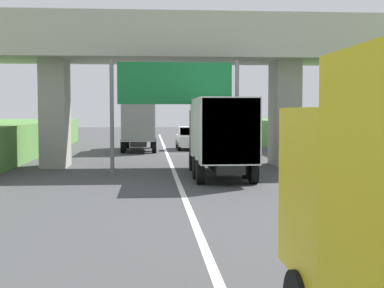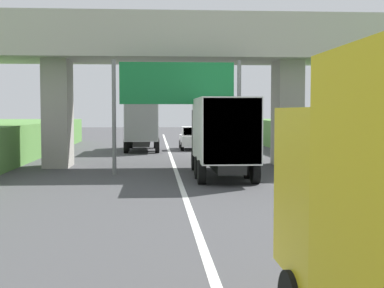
{
  "view_description": "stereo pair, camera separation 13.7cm",
  "coord_description": "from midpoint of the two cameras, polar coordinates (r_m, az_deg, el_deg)",
  "views": [
    {
      "loc": [
        -1.14,
        2.24,
        2.9
      ],
      "look_at": [
        0.0,
        17.09,
        2.0
      ],
      "focal_mm": 51.41,
      "sensor_mm": 36.0,
      "label": 1
    },
    {
      "loc": [
        -1.0,
        2.23,
        2.9
      ],
      "look_at": [
        0.0,
        17.09,
        2.0
      ],
      "focal_mm": 51.41,
      "sensor_mm": 36.0,
      "label": 2
    }
  ],
  "objects": [
    {
      "name": "truck_black",
      "position": [
        23.99,
        3.26,
        1.14
      ],
      "size": [
        2.44,
        7.3,
        3.44
      ],
      "color": "black",
      "rests_on": "ground"
    },
    {
      "name": "truck_silver",
      "position": [
        40.15,
        -5.08,
        2.06
      ],
      "size": [
        2.44,
        7.3,
        3.44
      ],
      "color": "black",
      "rests_on": "ground"
    },
    {
      "name": "lane_centre_stripe",
      "position": [
        22.82,
        -1.14,
        -3.83
      ],
      "size": [
        0.2,
        89.7,
        0.01
      ],
      "primitive_type": "cube",
      "color": "white",
      "rests_on": "ground"
    },
    {
      "name": "construction_barrel_3",
      "position": [
        21.07,
        17.65,
        -3.36
      ],
      "size": [
        0.57,
        0.57,
        0.9
      ],
      "color": "orange",
      "rests_on": "ground"
    },
    {
      "name": "overpass_bridge",
      "position": [
        28.99,
        -1.75,
        9.2
      ],
      "size": [
        40.0,
        4.8,
        7.7
      ],
      "color": "#ADA89E",
      "rests_on": "ground"
    },
    {
      "name": "overhead_highway_sign",
      "position": [
        25.06,
        -1.42,
        5.57
      ],
      "size": [
        5.88,
        0.18,
        5.2
      ],
      "color": "slate",
      "rests_on": "ground"
    },
    {
      "name": "car_white",
      "position": [
        41.2,
        0.12,
        0.62
      ],
      "size": [
        1.86,
        4.1,
        1.72
      ],
      "color": "silver",
      "rests_on": "ground"
    }
  ]
}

